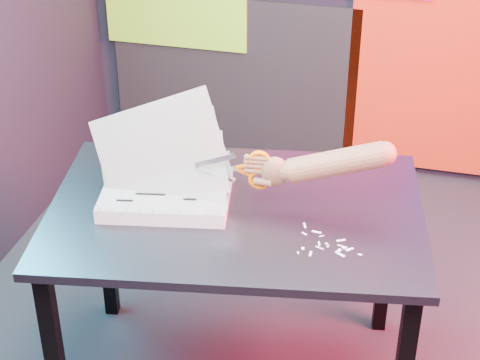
# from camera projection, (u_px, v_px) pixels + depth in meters

# --- Properties ---
(room) EXTENTS (3.01, 3.01, 2.71)m
(room) POSITION_uv_depth(u_px,v_px,m) (351.00, 16.00, 2.36)
(room) COLOR #2A2A2B
(room) RESTS_ON ground
(work_table) EXTENTS (1.31, 0.98, 0.75)m
(work_table) POSITION_uv_depth(u_px,v_px,m) (236.00, 231.00, 2.62)
(work_table) COLOR black
(work_table) RESTS_ON ground
(printout_stack) EXTENTS (0.50, 0.37, 0.38)m
(printout_stack) POSITION_uv_depth(u_px,v_px,m) (166.00, 192.00, 2.59)
(printout_stack) COLOR white
(printout_stack) RESTS_ON work_table
(scissors) EXTENTS (0.24, 0.03, 0.14)m
(scissors) POSITION_uv_depth(u_px,v_px,m) (254.00, 170.00, 2.51)
(scissors) COLOR silver
(scissors) RESTS_ON printout_stack
(hand_forearm) EXTENTS (0.45, 0.11, 0.18)m
(hand_forearm) POSITION_uv_depth(u_px,v_px,m) (326.00, 164.00, 2.46)
(hand_forearm) COLOR #9C7550
(hand_forearm) RESTS_ON work_table
(paper_clippings) EXTENTS (0.20, 0.17, 0.00)m
(paper_clippings) POSITION_uv_depth(u_px,v_px,m) (328.00, 245.00, 2.40)
(paper_clippings) COLOR white
(paper_clippings) RESTS_ON work_table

